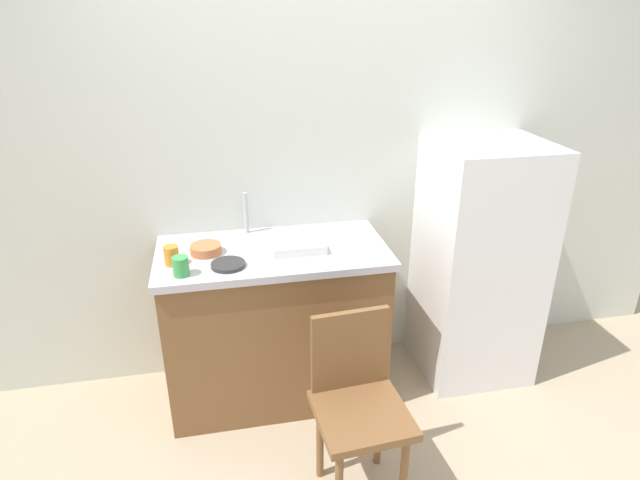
{
  "coord_description": "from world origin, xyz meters",
  "views": [
    {
      "loc": [
        -0.59,
        -1.93,
        2.12
      ],
      "look_at": [
        -0.07,
        0.6,
        0.98
      ],
      "focal_mm": 29.87,
      "sensor_mm": 36.0,
      "label": 1
    }
  ],
  "objects_px": {
    "hotplate": "(228,265)",
    "cup_green": "(181,266)",
    "refrigerator": "(478,263)",
    "dish_tray": "(298,245)",
    "terracotta_bowl": "(206,249)",
    "cup_orange": "(172,255)",
    "chair": "(357,401)"
  },
  "relations": [
    {
      "from": "chair",
      "to": "dish_tray",
      "type": "xyz_separation_m",
      "value": [
        -0.15,
        0.72,
        0.46
      ]
    },
    {
      "from": "cup_orange",
      "to": "hotplate",
      "type": "bearing_deg",
      "value": -15.99
    },
    {
      "from": "cup_green",
      "to": "cup_orange",
      "type": "xyz_separation_m",
      "value": [
        -0.05,
        0.13,
        0.0
      ]
    },
    {
      "from": "cup_orange",
      "to": "chair",
      "type": "bearing_deg",
      "value": -40.48
    },
    {
      "from": "refrigerator",
      "to": "chair",
      "type": "distance_m",
      "value": 1.24
    },
    {
      "from": "refrigerator",
      "to": "hotplate",
      "type": "bearing_deg",
      "value": -173.28
    },
    {
      "from": "chair",
      "to": "cup_orange",
      "type": "height_order",
      "value": "cup_orange"
    },
    {
      "from": "hotplate",
      "to": "dish_tray",
      "type": "bearing_deg",
      "value": 18.7
    },
    {
      "from": "terracotta_bowl",
      "to": "cup_orange",
      "type": "height_order",
      "value": "cup_orange"
    },
    {
      "from": "hotplate",
      "to": "cup_green",
      "type": "distance_m",
      "value": 0.23
    },
    {
      "from": "refrigerator",
      "to": "dish_tray",
      "type": "height_order",
      "value": "refrigerator"
    },
    {
      "from": "dish_tray",
      "to": "hotplate",
      "type": "bearing_deg",
      "value": -161.3
    },
    {
      "from": "dish_tray",
      "to": "cup_green",
      "type": "height_order",
      "value": "cup_green"
    },
    {
      "from": "cup_green",
      "to": "refrigerator",
      "type": "bearing_deg",
      "value": 7.51
    },
    {
      "from": "hotplate",
      "to": "cup_green",
      "type": "relative_size",
      "value": 1.78
    },
    {
      "from": "terracotta_bowl",
      "to": "cup_green",
      "type": "distance_m",
      "value": 0.26
    },
    {
      "from": "chair",
      "to": "hotplate",
      "type": "height_order",
      "value": "hotplate"
    },
    {
      "from": "dish_tray",
      "to": "terracotta_bowl",
      "type": "bearing_deg",
      "value": 173.69
    },
    {
      "from": "refrigerator",
      "to": "cup_green",
      "type": "relative_size",
      "value": 15.1
    },
    {
      "from": "hotplate",
      "to": "cup_orange",
      "type": "relative_size",
      "value": 1.72
    },
    {
      "from": "chair",
      "to": "cup_orange",
      "type": "bearing_deg",
      "value": 135.34
    },
    {
      "from": "terracotta_bowl",
      "to": "refrigerator",
      "type": "bearing_deg",
      "value": -0.24
    },
    {
      "from": "terracotta_bowl",
      "to": "hotplate",
      "type": "relative_size",
      "value": 0.95
    },
    {
      "from": "refrigerator",
      "to": "cup_orange",
      "type": "relative_size",
      "value": 14.6
    },
    {
      "from": "refrigerator",
      "to": "dish_tray",
      "type": "xyz_separation_m",
      "value": [
        -1.09,
        -0.05,
        0.23
      ]
    },
    {
      "from": "dish_tray",
      "to": "chair",
      "type": "bearing_deg",
      "value": -78.64
    },
    {
      "from": "refrigerator",
      "to": "terracotta_bowl",
      "type": "bearing_deg",
      "value": 179.76
    },
    {
      "from": "chair",
      "to": "terracotta_bowl",
      "type": "height_order",
      "value": "terracotta_bowl"
    },
    {
      "from": "hotplate",
      "to": "chair",
      "type": "bearing_deg",
      "value": -49.07
    },
    {
      "from": "terracotta_bowl",
      "to": "cup_green",
      "type": "height_order",
      "value": "cup_green"
    },
    {
      "from": "hotplate",
      "to": "cup_green",
      "type": "bearing_deg",
      "value": -167.48
    },
    {
      "from": "refrigerator",
      "to": "hotplate",
      "type": "height_order",
      "value": "refrigerator"
    }
  ]
}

